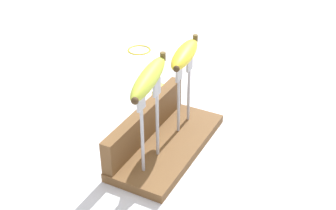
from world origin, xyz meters
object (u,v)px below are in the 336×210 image
(banana_raised_left, at_px, (151,78))
(banana_chunk_near, at_px, (159,92))
(wire_coil, at_px, (139,49))
(fork_stand_right, at_px, (186,88))
(banana_raised_right, at_px, (186,54))
(fork_stand_left, at_px, (152,119))

(banana_raised_left, bearing_deg, banana_chunk_near, 25.72)
(wire_coil, bearing_deg, fork_stand_right, -136.65)
(banana_raised_left, xyz_separation_m, banana_raised_right, (0.16, 0.00, -0.02))
(banana_raised_left, bearing_deg, wire_coil, 33.26)
(fork_stand_left, relative_size, fork_stand_right, 1.09)
(fork_stand_right, distance_m, wire_coil, 0.52)
(banana_chunk_near, bearing_deg, banana_raised_left, -154.28)
(banana_raised_right, bearing_deg, banana_raised_left, -180.00)
(banana_raised_left, xyz_separation_m, wire_coil, (0.53, 0.35, -0.22))
(banana_raised_right, height_order, banana_chunk_near, banana_raised_right)
(fork_stand_right, relative_size, banana_raised_left, 0.92)
(fork_stand_left, height_order, banana_chunk_near, fork_stand_left)
(banana_raised_right, xyz_separation_m, wire_coil, (0.37, 0.35, -0.21))
(fork_stand_right, height_order, wire_coil, fork_stand_right)
(banana_raised_left, height_order, wire_coil, banana_raised_left)
(banana_chunk_near, bearing_deg, fork_stand_right, -131.58)
(fork_stand_right, bearing_deg, wire_coil, 43.35)
(banana_raised_left, xyz_separation_m, banana_chunk_near, (0.28, 0.14, -0.21))
(banana_raised_left, relative_size, banana_raised_right, 1.15)
(fork_stand_right, height_order, banana_raised_right, banana_raised_right)
(fork_stand_right, relative_size, wire_coil, 2.15)
(fork_stand_right, xyz_separation_m, wire_coil, (0.37, 0.35, -0.12))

